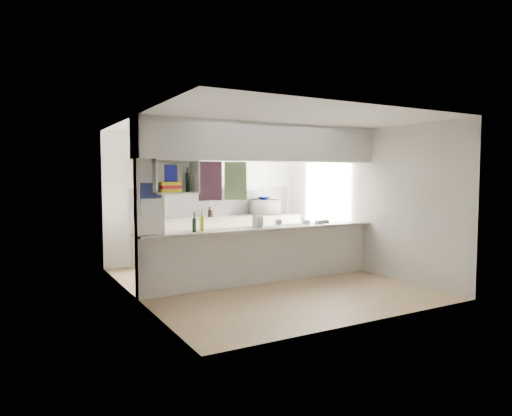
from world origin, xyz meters
TOP-DOWN VIEW (x-y plane):
  - floor at (0.00, 0.00)m, footprint 4.80×4.80m
  - ceiling at (0.00, 0.00)m, footprint 4.80×4.80m
  - wall_back at (0.00, 2.40)m, footprint 4.20×0.00m
  - wall_left at (-2.10, 0.00)m, footprint 0.00×4.80m
  - wall_right at (2.10, 0.00)m, footprint 0.00×4.80m
  - servery_partition at (-0.17, 0.00)m, footprint 4.20×0.50m
  - cubby_shelf at (-1.57, -0.06)m, footprint 0.65×0.35m
  - kitchen_run at (0.16, 2.14)m, footprint 3.60×0.63m
  - microwave at (1.28, 2.12)m, footprint 0.66×0.52m
  - bowl at (1.26, 2.15)m, footprint 0.23×0.23m
  - dish_rack at (-0.09, -0.01)m, footprint 0.39×0.29m
  - cup at (0.26, -0.04)m, footprint 0.14×0.14m
  - wine_bottles at (-1.16, -0.02)m, footprint 0.22×0.15m
  - plastic_tubs at (1.11, 0.07)m, footprint 0.54×0.22m
  - utensil_jar at (-0.01, 2.15)m, footprint 0.10×0.10m
  - knife_block at (0.03, 2.18)m, footprint 0.12×0.11m

SIDE VIEW (x-z plane):
  - floor at x=0.00m, z-range 0.00..0.00m
  - kitchen_run at x=0.16m, z-range -0.29..1.95m
  - plastic_tubs at x=1.11m, z-range 0.92..0.99m
  - cup at x=0.26m, z-range 0.94..1.03m
  - utensil_jar at x=-0.01m, z-range 0.92..1.07m
  - dish_rack at x=-0.09m, z-range 0.90..1.10m
  - knife_block at x=0.03m, z-range 0.92..1.13m
  - wine_bottles at x=-1.16m, z-range 0.88..1.19m
  - microwave at x=1.28m, z-range 0.92..1.25m
  - bowl at x=1.26m, z-range 1.25..1.30m
  - wall_back at x=0.00m, z-range -0.80..3.40m
  - wall_left at x=-2.10m, z-range -1.10..3.70m
  - wall_right at x=2.10m, z-range -1.10..3.70m
  - servery_partition at x=-0.17m, z-range 0.36..2.96m
  - cubby_shelf at x=-1.57m, z-range 1.46..1.96m
  - ceiling at x=0.00m, z-range 2.60..2.60m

